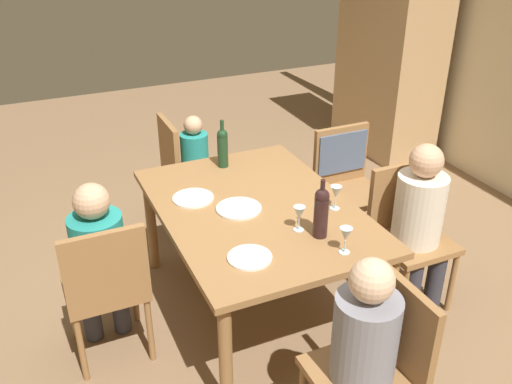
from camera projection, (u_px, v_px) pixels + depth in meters
name	position (u px, v px, depth m)	size (l,w,h in m)	color
ground_plane	(256.00, 306.00, 3.73)	(10.00, 10.00, 0.00)	#846647
armoire_cabinet	(391.00, 44.00, 5.57)	(1.18, 0.62, 2.18)	tan
dining_table	(256.00, 219.00, 3.41)	(1.57, 1.11, 0.75)	olive
chair_right_end	(378.00, 359.00, 2.57)	(0.44, 0.44, 0.92)	olive
chair_near	(106.00, 284.00, 3.07)	(0.44, 0.44, 0.92)	olive
chair_far_right	(407.00, 226.00, 3.60)	(0.44, 0.44, 0.92)	olive
chair_left_end	(185.00, 166.00, 4.39)	(0.44, 0.44, 0.92)	olive
chair_far_left	(345.00, 171.00, 4.17)	(0.46, 0.44, 0.92)	olive
person_woman_host	(359.00, 349.00, 2.48)	(0.29, 0.34, 1.10)	#33333D
person_man_bearded	(99.00, 257.00, 3.11)	(0.33, 0.29, 1.10)	#33333D
person_man_guest	(421.00, 218.00, 3.45)	(0.35, 0.31, 1.13)	#33333D
person_child_small	(198.00, 161.00, 4.42)	(0.22, 0.25, 0.94)	#33333D
wine_bottle_tall_green	(321.00, 211.00, 3.02)	(0.08, 0.08, 0.34)	black
wine_bottle_dark_red	(223.00, 147.00, 3.81)	(0.07, 0.07, 0.34)	#19381E
wine_glass_near_left	(336.00, 193.00, 3.31)	(0.07, 0.07, 0.15)	silver
wine_glass_centre	(346.00, 235.00, 2.90)	(0.07, 0.07, 0.15)	silver
wine_glass_near_right	(299.00, 213.00, 3.09)	(0.07, 0.07, 0.15)	silver
dinner_plate_host	(250.00, 257.00, 2.89)	(0.23, 0.23, 0.01)	white
dinner_plate_guest_left	(193.00, 198.00, 3.46)	(0.25, 0.25, 0.01)	white
dinner_plate_guest_right	(239.00, 208.00, 3.34)	(0.27, 0.27, 0.01)	silver
handbag	(375.00, 259.00, 4.02)	(0.28, 0.12, 0.22)	brown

